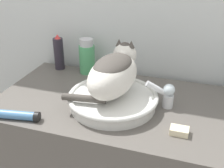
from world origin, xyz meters
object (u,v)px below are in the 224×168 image
(cream_tube, at_px, (18,115))
(hairspray_can_black, at_px, (59,53))
(soap_bar, at_px, (179,131))
(mouthwash_bottle, at_px, (87,57))
(faucet, at_px, (166,94))
(cat, at_px, (114,72))

(cream_tube, bearing_deg, hairspray_can_black, 98.50)
(hairspray_can_black, distance_m, soap_bar, 0.77)
(hairspray_can_black, distance_m, mouthwash_bottle, 0.16)
(mouthwash_bottle, bearing_deg, faucet, -26.75)
(faucet, relative_size, mouthwash_bottle, 0.66)
(faucet, xyz_separation_m, cream_tube, (-0.52, -0.26, -0.04))
(cream_tube, bearing_deg, cat, 34.27)
(faucet, relative_size, hairspray_can_black, 0.63)
(cat, relative_size, faucet, 2.71)
(mouthwash_bottle, xyz_separation_m, soap_bar, (0.51, -0.39, -0.07))
(faucet, distance_m, hairspray_can_black, 0.63)
(hairspray_can_black, relative_size, cream_tube, 1.04)
(cat, relative_size, mouthwash_bottle, 1.80)
(mouthwash_bottle, bearing_deg, cream_tube, -100.15)
(hairspray_can_black, xyz_separation_m, soap_bar, (0.66, -0.39, -0.08))
(cat, height_order, mouthwash_bottle, cat)
(mouthwash_bottle, distance_m, soap_bar, 0.64)
(cat, bearing_deg, faucet, -69.49)
(cat, xyz_separation_m, cream_tube, (-0.31, -0.21, -0.13))
(cat, bearing_deg, hairspray_can_black, 62.19)
(cat, height_order, hairspray_can_black, cat)
(faucet, xyz_separation_m, hairspray_can_black, (-0.59, 0.22, 0.03))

